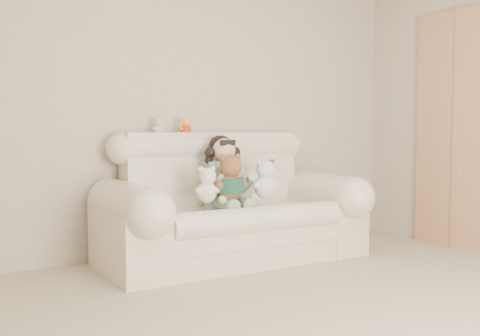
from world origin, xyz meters
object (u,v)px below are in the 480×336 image
Objects in this scene: sofa at (234,197)px; brown_teddy at (230,173)px; cream_teddy at (207,181)px; seated_child at (223,171)px; white_cat at (265,175)px.

sofa is 0.26m from brown_teddy.
brown_teddy is at bearing -129.22° from sofa.
sofa reaches higher than cream_teddy.
seated_child is at bearing 121.66° from sofa.
white_cat is (0.22, -0.12, 0.17)m from sofa.
brown_teddy is 0.20m from cream_teddy.
white_cat is (0.27, -0.20, -0.03)m from seated_child.
white_cat is at bearing -13.41° from brown_teddy.
seated_child is at bearing 123.65° from white_cat.
cream_teddy is at bearing 160.48° from white_cat.
brown_teddy reaches higher than white_cat.
brown_teddy is at bearing 162.08° from white_cat.
white_cat is 0.52m from cream_teddy.
seated_child is 1.84× the size of cream_teddy.
cream_teddy is (-0.52, -0.01, -0.03)m from white_cat.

